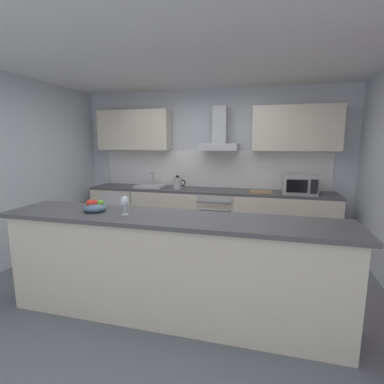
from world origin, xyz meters
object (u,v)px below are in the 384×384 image
at_px(wine_glass, 125,202).
at_px(microwave, 300,184).
at_px(fruit_bowl, 95,207).
at_px(oven, 217,216).
at_px(chopping_board, 260,192).
at_px(sink, 151,186).
at_px(kettle, 178,183).
at_px(refrigerator, 124,212).
at_px(range_hood, 220,137).

bearing_deg(wine_glass, microwave, 52.03).
bearing_deg(fruit_bowl, oven, 69.63).
bearing_deg(oven, fruit_bowl, -110.37).
height_order(fruit_bowl, chopping_board, fruit_bowl).
bearing_deg(sink, oven, -0.52).
relative_size(kettle, chopping_board, 0.85).
bearing_deg(wine_glass, fruit_bowl, 173.04).
distance_m(kettle, wine_glass, 2.29).
bearing_deg(microwave, chopping_board, 179.59).
distance_m(microwave, kettle, 1.99).
height_order(oven, sink, sink).
distance_m(refrigerator, range_hood, 2.23).
relative_size(microwave, fruit_bowl, 2.27).
relative_size(oven, chopping_board, 2.35).
height_order(microwave, range_hood, range_hood).
xyz_separation_m(sink, chopping_board, (1.92, -0.03, -0.02)).
relative_size(refrigerator, chopping_board, 2.50).
distance_m(range_hood, chopping_board, 1.13).
bearing_deg(chopping_board, oven, 178.07).
bearing_deg(oven, wine_glass, -102.01).
xyz_separation_m(range_hood, wine_glass, (-0.49, -2.44, -0.65)).
relative_size(wine_glass, chopping_board, 0.52).
relative_size(sink, kettle, 1.73).
relative_size(refrigerator, fruit_bowl, 3.86).
bearing_deg(chopping_board, microwave, -0.41).
bearing_deg(microwave, kettle, -179.83).
distance_m(refrigerator, kettle, 1.21).
height_order(refrigerator, fruit_bowl, fruit_bowl).
relative_size(microwave, wine_glass, 2.81).
relative_size(refrigerator, kettle, 2.94).
bearing_deg(wine_glass, chopping_board, 62.46).
relative_size(oven, fruit_bowl, 3.64).
height_order(range_hood, chopping_board, range_hood).
relative_size(refrigerator, sink, 1.70).
height_order(refrigerator, microwave, microwave).
distance_m(oven, sink, 1.30).
height_order(oven, range_hood, range_hood).
relative_size(oven, kettle, 2.77).
bearing_deg(kettle, chopping_board, 0.41).
xyz_separation_m(refrigerator, wine_glass, (1.27, -2.31, 0.71)).
height_order(wine_glass, fruit_bowl, wine_glass).
bearing_deg(oven, refrigerator, -179.91).
bearing_deg(microwave, range_hood, 173.05).
bearing_deg(range_hood, chopping_board, -12.32).
bearing_deg(microwave, oven, 178.76).
bearing_deg(oven, sink, 179.48).
xyz_separation_m(refrigerator, kettle, (1.06, -0.03, 0.58)).
bearing_deg(chopping_board, wine_glass, -117.54).
bearing_deg(kettle, range_hood, 13.22).
xyz_separation_m(wine_glass, chopping_board, (1.19, 2.29, -0.23)).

